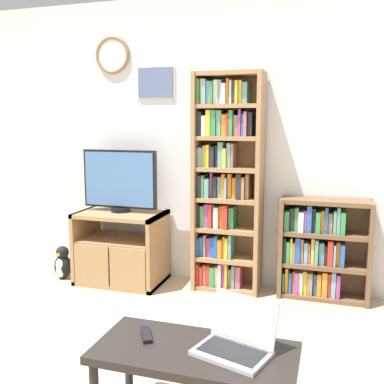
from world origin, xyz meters
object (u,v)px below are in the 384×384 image
bookshelf_tall (225,183)px  penguin_figurine (63,264)px  bookshelf_short (319,250)px  coffee_table (195,360)px  remote_near_laptop (146,335)px  television (120,181)px  tv_stand (121,247)px  laptop (237,339)px

bookshelf_tall → penguin_figurine: size_ratio=5.99×
bookshelf_short → coffee_table: (-0.50, -1.95, -0.03)m
bookshelf_short → remote_near_laptop: bearing=-111.8°
bookshelf_tall → coffee_table: bookshelf_tall is taller
coffee_table → penguin_figurine: 2.52m
television → remote_near_laptop: television is taller
penguin_figurine → tv_stand: bearing=8.9°
bookshelf_short → coffee_table: bearing=-104.3°
tv_stand → remote_near_laptop: (1.01, -1.74, 0.11)m
bookshelf_tall → coffee_table: bearing=-80.6°
bookshelf_short → remote_near_laptop: 2.06m
television → penguin_figurine: 1.00m
tv_stand → laptop: laptop is taller
television → coffee_table: 2.30m
bookshelf_tall → tv_stand: bearing=-171.2°
television → laptop: bearing=-50.2°
television → tv_stand: bearing=-76.1°
coffee_table → remote_near_laptop: bearing=170.3°
bookshelf_short → penguin_figurine: size_ratio=2.68×
bookshelf_tall → coffee_table: 2.04m
television → remote_near_laptop: (1.02, -1.77, -0.50)m
remote_near_laptop → penguin_figurine: size_ratio=0.51×
coffee_table → remote_near_laptop: size_ratio=5.90×
bookshelf_tall → remote_near_laptop: bearing=-88.3°
bookshelf_short → tv_stand: bearing=-174.4°
bookshelf_tall → remote_near_laptop: bookshelf_tall is taller
bookshelf_tall → laptop: bearing=-74.8°
remote_near_laptop → bookshelf_short: bearing=-140.7°
tv_stand → bookshelf_short: 1.78m
television → bookshelf_tall: bookshelf_tall is taller
bookshelf_short → remote_near_laptop: size_ratio=5.29×
coffee_table → bookshelf_tall: bearing=99.4°
coffee_table → laptop: laptop is taller
bookshelf_tall → remote_near_laptop: 1.95m
laptop → remote_near_laptop: laptop is taller
bookshelf_short → laptop: bookshelf_short is taller
television → bookshelf_short: bearing=4.4°
laptop → bookshelf_short: bearing=97.9°
bookshelf_tall → coffee_table: (0.32, -1.93, -0.58)m
coffee_table → remote_near_laptop: remote_near_laptop is taller
remote_near_laptop → penguin_figurine: 2.31m
television → penguin_figurine: (-0.57, -0.13, -0.81)m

